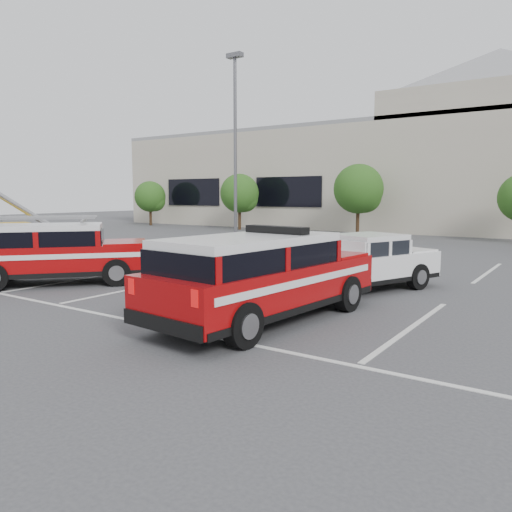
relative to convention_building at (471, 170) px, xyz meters
The scene contains 10 objects.
ground 32.21m from the convention_building, 90.33° to the right, with size 120.00×120.00×0.00m, color #3C3C3F.
stall_markings 27.77m from the convention_building, 90.38° to the right, with size 23.00×15.00×0.01m, color silver.
convention_building is the anchor object (origin of this frame).
tree_far_left 27.03m from the convention_building, 158.63° to the right, with size 2.77×2.77×3.99m.
tree_left 18.11m from the convention_building, 146.95° to the right, with size 3.07×3.07×4.42m.
tree_mid_left 11.19m from the convention_building, 117.40° to the right, with size 3.37×3.37×4.85m.
light_pole_left 21.49m from the convention_building, 112.39° to the right, with size 0.90×0.60×10.24m.
fire_chief_suv 33.39m from the convention_building, 85.99° to the right, with size 2.70×6.04×2.06m.
white_pickup 29.13m from the convention_building, 84.65° to the right, with size 3.64×5.59×1.62m.
ladder_suv 33.50m from the convention_building, 99.65° to the right, with size 5.06×5.38×2.09m.
Camera 1 is at (8.40, -10.19, 2.75)m, focal length 35.00 mm.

